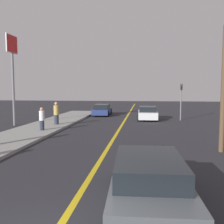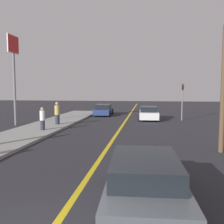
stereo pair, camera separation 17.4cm
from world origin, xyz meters
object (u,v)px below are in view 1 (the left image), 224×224
at_px(car_far_distant, 102,110).
at_px(car_ahead_center, 147,113).
at_px(pedestrian_by_sign, 56,113).
at_px(utility_pole, 223,90).
at_px(traffic_light, 181,98).
at_px(pedestrian_far_standing, 42,119).
at_px(car_near_right_lane, 149,181).
at_px(roadside_sign, 12,60).

bearing_deg(car_far_distant, car_ahead_center, -37.14).
height_order(pedestrian_by_sign, utility_pole, utility_pole).
bearing_deg(pedestrian_by_sign, traffic_light, 25.71).
height_order(pedestrian_far_standing, traffic_light, traffic_light).
distance_m(car_far_distant, utility_pole, 18.49).
relative_size(car_ahead_center, traffic_light, 1.14).
bearing_deg(car_ahead_center, car_near_right_lane, -92.18).
bearing_deg(car_far_distant, utility_pole, -63.69).
xyz_separation_m(traffic_light, utility_pole, (0.18, -12.26, 0.81)).
xyz_separation_m(car_near_right_lane, utility_pole, (3.61, 6.08, 2.36)).
distance_m(pedestrian_far_standing, utility_pole, 11.82).
bearing_deg(pedestrian_by_sign, car_near_right_lane, -61.23).
xyz_separation_m(pedestrian_far_standing, roadside_sign, (-3.66, 2.92, 4.49)).
bearing_deg(car_near_right_lane, pedestrian_by_sign, 116.15).
bearing_deg(car_ahead_center, utility_pole, -76.33).
relative_size(roadside_sign, utility_pole, 1.24).
relative_size(car_far_distant, roadside_sign, 0.61).
height_order(car_far_distant, pedestrian_by_sign, pedestrian_by_sign).
xyz_separation_m(pedestrian_by_sign, utility_pole, (10.86, -7.12, 1.94)).
relative_size(car_near_right_lane, traffic_light, 1.34).
xyz_separation_m(car_near_right_lane, roadside_sign, (-10.91, 13.19, 4.80)).
height_order(car_near_right_lane, traffic_light, traffic_light).
xyz_separation_m(roadside_sign, utility_pole, (14.52, -7.10, -2.44)).
bearing_deg(utility_pole, traffic_light, 90.85).
bearing_deg(car_near_right_lane, car_far_distant, 99.92).
distance_m(car_near_right_lane, pedestrian_by_sign, 15.07).
bearing_deg(car_ahead_center, car_far_distant, 142.96).
distance_m(car_near_right_lane, pedestrian_far_standing, 12.57).
bearing_deg(traffic_light, car_far_distant, 154.80).
height_order(car_far_distant, utility_pole, utility_pole).
distance_m(car_ahead_center, pedestrian_by_sign, 9.22).
bearing_deg(traffic_light, car_near_right_lane, -100.60).
height_order(car_near_right_lane, utility_pole, utility_pole).
xyz_separation_m(car_ahead_center, roadside_sign, (-11.15, -5.39, 4.80)).
relative_size(car_near_right_lane, car_far_distant, 1.04).
distance_m(car_near_right_lane, car_ahead_center, 18.58).
relative_size(car_near_right_lane, car_ahead_center, 1.18).
height_order(car_far_distant, pedestrian_far_standing, pedestrian_far_standing).
distance_m(pedestrian_by_sign, utility_pole, 13.13).
bearing_deg(pedestrian_by_sign, car_far_distant, 75.86).
xyz_separation_m(car_far_distant, roadside_sign, (-5.95, -9.11, 4.83)).
distance_m(pedestrian_by_sign, traffic_light, 11.91).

